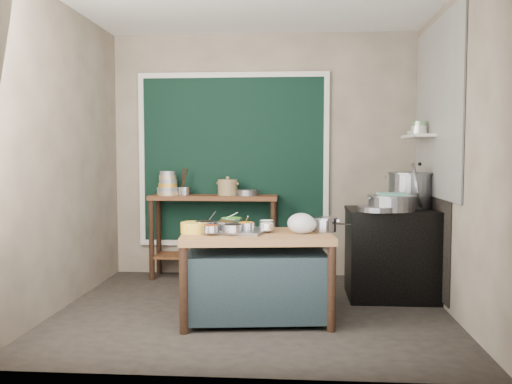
# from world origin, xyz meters

# --- Properties ---
(floor) EXTENTS (3.50, 3.00, 0.02)m
(floor) POSITION_xyz_m (0.00, 0.00, -0.01)
(floor) COLOR #2E2823
(floor) RESTS_ON ground
(back_wall) EXTENTS (3.50, 0.02, 2.80)m
(back_wall) POSITION_xyz_m (0.00, 1.51, 1.40)
(back_wall) COLOR gray
(back_wall) RESTS_ON floor
(left_wall) EXTENTS (0.02, 3.00, 2.80)m
(left_wall) POSITION_xyz_m (-1.76, 0.00, 1.40)
(left_wall) COLOR gray
(left_wall) RESTS_ON floor
(right_wall) EXTENTS (0.02, 3.00, 2.80)m
(right_wall) POSITION_xyz_m (1.76, 0.00, 1.40)
(right_wall) COLOR gray
(right_wall) RESTS_ON floor
(curtain_panel) EXTENTS (2.10, 0.02, 1.90)m
(curtain_panel) POSITION_xyz_m (-0.35, 1.47, 1.35)
(curtain_panel) COLOR black
(curtain_panel) RESTS_ON back_wall
(curtain_frame) EXTENTS (2.22, 0.03, 2.02)m
(curtain_frame) POSITION_xyz_m (-0.35, 1.46, 1.35)
(curtain_frame) COLOR beige
(curtain_frame) RESTS_ON back_wall
(tile_panel) EXTENTS (0.02, 1.70, 1.70)m
(tile_panel) POSITION_xyz_m (1.74, 0.55, 1.85)
(tile_panel) COLOR #B2B2AA
(tile_panel) RESTS_ON right_wall
(soot_patch) EXTENTS (0.01, 1.30, 1.30)m
(soot_patch) POSITION_xyz_m (1.74, 0.65, 0.70)
(soot_patch) COLOR black
(soot_patch) RESTS_ON right_wall
(wall_shelf) EXTENTS (0.22, 0.70, 0.03)m
(wall_shelf) POSITION_xyz_m (1.63, 0.85, 1.60)
(wall_shelf) COLOR beige
(wall_shelf) RESTS_ON right_wall
(prep_table) EXTENTS (1.32, 0.86, 0.75)m
(prep_table) POSITION_xyz_m (0.05, -0.30, 0.38)
(prep_table) COLOR olive
(prep_table) RESTS_ON floor
(back_counter) EXTENTS (1.45, 0.40, 0.95)m
(back_counter) POSITION_xyz_m (-0.55, 1.28, 0.47)
(back_counter) COLOR brown
(back_counter) RESTS_ON floor
(stove_block) EXTENTS (0.90, 0.68, 0.85)m
(stove_block) POSITION_xyz_m (1.35, 0.55, 0.42)
(stove_block) COLOR black
(stove_block) RESTS_ON floor
(stove_top) EXTENTS (0.92, 0.69, 0.03)m
(stove_top) POSITION_xyz_m (1.35, 0.55, 0.86)
(stove_top) COLOR black
(stove_top) RESTS_ON stove_block
(condiment_tray) EXTENTS (0.64, 0.53, 0.02)m
(condiment_tray) POSITION_xyz_m (-0.14, -0.24, 0.76)
(condiment_tray) COLOR gray
(condiment_tray) RESTS_ON prep_table
(condiment_bowls) EXTENTS (0.67, 0.52, 0.08)m
(condiment_bowls) POSITION_xyz_m (-0.16, -0.25, 0.81)
(condiment_bowls) COLOR gray
(condiment_bowls) RESTS_ON condiment_tray
(yellow_basin) EXTENTS (0.26, 0.26, 0.09)m
(yellow_basin) POSITION_xyz_m (-0.47, -0.32, 0.79)
(yellow_basin) COLOR gold
(yellow_basin) RESTS_ON prep_table
(saucepan) EXTENTS (0.29, 0.29, 0.12)m
(saucepan) POSITION_xyz_m (0.62, -0.16, 0.81)
(saucepan) COLOR gray
(saucepan) RESTS_ON prep_table
(plastic_bag_a) EXTENTS (0.28, 0.26, 0.17)m
(plastic_bag_a) POSITION_xyz_m (0.43, -0.30, 0.84)
(plastic_bag_a) COLOR white
(plastic_bag_a) RESTS_ON prep_table
(plastic_bag_b) EXTENTS (0.24, 0.23, 0.15)m
(plastic_bag_b) POSITION_xyz_m (0.46, -0.27, 0.82)
(plastic_bag_b) COLOR white
(plastic_bag_b) RESTS_ON prep_table
(bowl_stack) EXTENTS (0.24, 0.24, 0.28)m
(bowl_stack) POSITION_xyz_m (-1.07, 1.24, 1.07)
(bowl_stack) COLOR tan
(bowl_stack) RESTS_ON back_counter
(utensil_cup) EXTENTS (0.20, 0.20, 0.10)m
(utensil_cup) POSITION_xyz_m (-0.89, 1.27, 1.00)
(utensil_cup) COLOR gray
(utensil_cup) RESTS_ON back_counter
(ceramic_crock) EXTENTS (0.32, 0.32, 0.16)m
(ceramic_crock) POSITION_xyz_m (-0.39, 1.26, 1.03)
(ceramic_crock) COLOR #92774F
(ceramic_crock) RESTS_ON back_counter
(wide_bowl) EXTENTS (0.27, 0.27, 0.07)m
(wide_bowl) POSITION_xyz_m (-0.17, 1.27, 0.98)
(wide_bowl) COLOR gray
(wide_bowl) RESTS_ON back_counter
(stock_pot) EXTENTS (0.52, 0.52, 0.35)m
(stock_pot) POSITION_xyz_m (1.53, 0.72, 1.06)
(stock_pot) COLOR gray
(stock_pot) RESTS_ON stove_top
(pot_lid) EXTENTS (0.22, 0.47, 0.45)m
(pot_lid) POSITION_xyz_m (1.58, 0.62, 1.10)
(pot_lid) COLOR gray
(pot_lid) RESTS_ON stove_top
(steamer) EXTENTS (0.59, 0.59, 0.15)m
(steamer) POSITION_xyz_m (1.29, 0.36, 0.95)
(steamer) COLOR gray
(steamer) RESTS_ON stove_top
(green_cloth) EXTENTS (0.26, 0.21, 0.02)m
(green_cloth) POSITION_xyz_m (1.29, 0.36, 1.04)
(green_cloth) COLOR #579784
(green_cloth) RESTS_ON steamer
(shallow_pan) EXTENTS (0.47, 0.47, 0.05)m
(shallow_pan) POSITION_xyz_m (1.15, 0.30, 0.90)
(shallow_pan) COLOR gray
(shallow_pan) RESTS_ON stove_top
(shelf_bowl_stack) EXTENTS (0.17, 0.17, 0.13)m
(shelf_bowl_stack) POSITION_xyz_m (1.63, 0.83, 1.68)
(shelf_bowl_stack) COLOR silver
(shelf_bowl_stack) RESTS_ON wall_shelf
(shelf_bowl_green) EXTENTS (0.16, 0.16, 0.05)m
(shelf_bowl_green) POSITION_xyz_m (1.63, 1.06, 1.64)
(shelf_bowl_green) COLOR gray
(shelf_bowl_green) RESTS_ON wall_shelf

